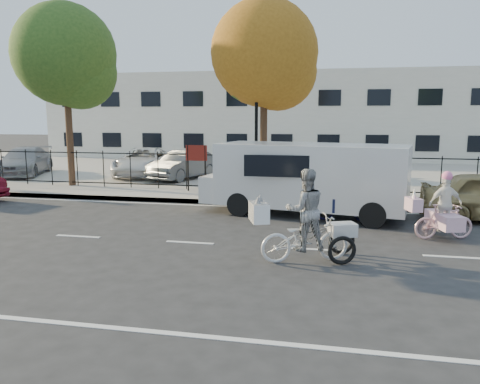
% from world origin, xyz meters
% --- Properties ---
extents(ground, '(120.00, 120.00, 0.00)m').
position_xyz_m(ground, '(0.00, 0.00, 0.00)').
color(ground, '#333334').
extents(road_markings, '(60.00, 9.52, 0.01)m').
position_xyz_m(road_markings, '(0.00, 0.00, 0.01)').
color(road_markings, silver).
rests_on(road_markings, ground).
extents(curb, '(60.00, 0.10, 0.15)m').
position_xyz_m(curb, '(0.00, 5.05, 0.07)').
color(curb, '#A8A399').
rests_on(curb, ground).
extents(sidewalk, '(60.00, 2.20, 0.15)m').
position_xyz_m(sidewalk, '(0.00, 6.10, 0.07)').
color(sidewalk, '#A8A399').
rests_on(sidewalk, ground).
extents(parking_lot, '(60.00, 15.60, 0.15)m').
position_xyz_m(parking_lot, '(0.00, 15.00, 0.07)').
color(parking_lot, '#A8A399').
rests_on(parking_lot, ground).
extents(iron_fence, '(58.00, 0.06, 1.50)m').
position_xyz_m(iron_fence, '(0.00, 7.20, 0.90)').
color(iron_fence, black).
rests_on(iron_fence, sidewalk).
extents(building, '(34.00, 10.00, 6.00)m').
position_xyz_m(building, '(0.00, 25.00, 3.00)').
color(building, silver).
rests_on(building, ground).
extents(lamppost, '(0.36, 0.36, 4.33)m').
position_xyz_m(lamppost, '(0.50, 6.80, 3.11)').
color(lamppost, black).
rests_on(lamppost, sidewalk).
extents(street_sign, '(0.85, 0.06, 1.80)m').
position_xyz_m(street_sign, '(-1.85, 6.80, 1.42)').
color(street_sign, black).
rests_on(street_sign, sidewalk).
extents(zebra_trike, '(2.30, 1.53, 1.99)m').
position_xyz_m(zebra_trike, '(2.85, -0.93, 0.77)').
color(zebra_trike, silver).
rests_on(zebra_trike, ground).
extents(unicorn_bike, '(1.75, 1.26, 1.73)m').
position_xyz_m(unicorn_bike, '(6.12, 1.58, 0.64)').
color(unicorn_bike, beige).
rests_on(unicorn_bike, ground).
extents(bull_bike, '(1.96, 1.35, 1.80)m').
position_xyz_m(bull_bike, '(3.70, 3.20, 0.72)').
color(bull_bike, '#121037').
rests_on(bull_bike, ground).
extents(white_van, '(6.58, 3.19, 2.22)m').
position_xyz_m(white_van, '(2.60, 3.80, 1.23)').
color(white_van, silver).
rests_on(white_van, ground).
extents(lot_car_a, '(3.31, 5.01, 1.35)m').
position_xyz_m(lot_car_a, '(-11.83, 10.14, 0.82)').
color(lot_car_a, '#94959A').
rests_on(lot_car_a, parking_lot).
extents(lot_car_b, '(2.94, 5.17, 1.36)m').
position_xyz_m(lot_car_b, '(-5.83, 11.03, 0.83)').
color(lot_car_b, silver).
rests_on(lot_car_b, parking_lot).
extents(lot_car_c, '(2.54, 4.21, 1.31)m').
position_xyz_m(lot_car_c, '(-3.50, 10.14, 0.81)').
color(lot_car_c, '#4E5356').
rests_on(lot_car_c, parking_lot).
extents(lot_car_d, '(3.04, 4.66, 1.48)m').
position_xyz_m(lot_car_d, '(3.14, 11.43, 0.89)').
color(lot_car_d, '#9D9EA4').
rests_on(lot_car_d, parking_lot).
extents(tree_west, '(4.16, 4.16, 7.63)m').
position_xyz_m(tree_west, '(-7.39, 7.36, 5.34)').
color(tree_west, '#442D1D').
rests_on(tree_west, ground).
extents(tree_mid, '(4.07, 4.07, 7.46)m').
position_xyz_m(tree_mid, '(0.81, 7.59, 5.23)').
color(tree_mid, '#442D1D').
rests_on(tree_mid, ground).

